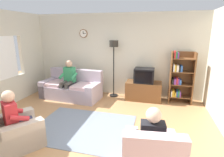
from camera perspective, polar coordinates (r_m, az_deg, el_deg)
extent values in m
plane|color=#B27F51|center=(4.10, -7.61, -16.57)|extent=(12.00, 12.00, 0.00)
cube|color=beige|center=(6.10, 1.37, 7.50)|extent=(6.20, 0.12, 2.70)
cylinder|color=brown|center=(6.32, -9.07, 13.95)|extent=(0.28, 0.03, 0.28)
cylinder|color=white|center=(6.31, -9.12, 13.95)|extent=(0.24, 0.01, 0.24)
cube|color=black|center=(6.30, -9.16, 14.22)|extent=(0.02, 0.01, 0.09)
cube|color=black|center=(6.29, -8.80, 13.96)|extent=(0.11, 0.01, 0.01)
cube|color=beige|center=(6.84, -24.04, 7.46)|extent=(0.12, 1.10, 1.20)
cube|color=#A899A8|center=(6.01, -12.90, -4.16)|extent=(1.97, 1.01, 0.42)
cube|color=#A899A8|center=(6.18, -11.37, 0.80)|extent=(1.91, 0.37, 0.48)
cube|color=#A899A8|center=(5.60, -5.63, -4.51)|extent=(0.29, 0.86, 0.56)
cube|color=#A899A8|center=(6.47, -19.25, -2.62)|extent=(0.29, 0.86, 0.56)
cube|color=beige|center=(5.65, -9.02, -2.43)|extent=(0.66, 0.73, 0.10)
cube|color=beige|center=(6.18, -17.21, -1.43)|extent=(0.66, 0.73, 0.10)
cube|color=brown|center=(5.79, 9.97, -3.89)|extent=(1.10, 0.56, 0.58)
cube|color=black|center=(6.03, 10.19, -2.85)|extent=(1.10, 0.04, 0.03)
cube|color=black|center=(5.63, 10.19, 0.98)|extent=(0.60, 0.48, 0.44)
cube|color=black|center=(5.39, 9.98, 0.38)|extent=(0.50, 0.01, 0.36)
cube|color=brown|center=(5.71, 18.05, 0.37)|extent=(0.04, 0.36, 1.55)
cube|color=brown|center=(5.79, 24.37, -0.05)|extent=(0.04, 0.36, 1.55)
cube|color=brown|center=(5.90, 21.06, 0.56)|extent=(0.64, 0.02, 1.55)
cube|color=brown|center=(5.90, 20.71, -5.31)|extent=(0.60, 0.34, 0.02)
cube|color=silver|center=(5.83, 18.34, -4.34)|extent=(0.03, 0.28, 0.17)
cube|color=gold|center=(5.83, 18.83, -4.28)|extent=(0.05, 0.28, 0.19)
cube|color=gold|center=(5.84, 19.40, -4.52)|extent=(0.04, 0.28, 0.14)
cube|color=#2D59A5|center=(5.84, 19.87, -4.40)|extent=(0.04, 0.28, 0.18)
cube|color=#267F4C|center=(5.84, 20.37, -4.34)|extent=(0.04, 0.28, 0.20)
cube|color=#72338C|center=(5.85, 20.75, -4.52)|extent=(0.03, 0.28, 0.16)
cube|color=brown|center=(5.79, 21.05, -1.70)|extent=(0.60, 0.34, 0.02)
cube|color=black|center=(5.72, 18.72, -0.67)|extent=(0.05, 0.28, 0.17)
cube|color=#72338C|center=(5.72, 19.36, -0.72)|extent=(0.06, 0.28, 0.17)
cube|color=red|center=(5.72, 19.91, -0.60)|extent=(0.03, 0.28, 0.20)
cube|color=#72338C|center=(5.73, 20.30, -0.75)|extent=(0.04, 0.28, 0.17)
cube|color=#2D59A5|center=(5.74, 20.83, -0.90)|extent=(0.05, 0.28, 0.15)
cube|color=brown|center=(5.69, 21.41, 2.04)|extent=(0.60, 0.34, 0.02)
cube|color=silver|center=(5.63, 19.05, 3.34)|extent=(0.04, 0.28, 0.21)
cube|color=gold|center=(5.63, 19.50, 3.23)|extent=(0.04, 0.28, 0.20)
cube|color=silver|center=(5.64, 20.09, 3.16)|extent=(0.06, 0.28, 0.19)
cube|color=black|center=(5.65, 20.61, 2.94)|extent=(0.03, 0.28, 0.15)
cube|color=#2D59A5|center=(5.65, 21.15, 3.03)|extent=(0.05, 0.28, 0.18)
cube|color=brown|center=(5.63, 21.79, 5.89)|extent=(0.60, 0.34, 0.02)
cube|color=red|center=(5.57, 19.36, 7.23)|extent=(0.04, 0.28, 0.21)
cube|color=#267F4C|center=(5.57, 19.82, 7.10)|extent=(0.03, 0.28, 0.19)
cube|color=#72338C|center=(5.58, 20.26, 6.91)|extent=(0.03, 0.28, 0.16)
cylinder|color=black|center=(6.12, 0.52, -5.35)|extent=(0.28, 0.28, 0.03)
cylinder|color=black|center=(5.89, 0.54, 2.30)|extent=(0.04, 0.04, 1.70)
cylinder|color=black|center=(5.76, 0.56, 11.07)|extent=(0.28, 0.28, 0.20)
cube|color=#BCAD99|center=(4.01, -28.05, -15.84)|extent=(1.14, 1.15, 0.40)
cube|color=#BCAD99|center=(4.24, -28.85, -13.02)|extent=(0.62, 0.77, 0.56)
cube|color=#BCAD99|center=(3.72, -26.81, -16.77)|extent=(0.62, 0.77, 0.56)
cube|color=beige|center=(2.49, 13.32, -22.09)|extent=(0.82, 0.27, 0.50)
cube|color=beige|center=(3.01, 5.94, -23.17)|extent=(0.29, 0.82, 0.56)
cube|color=slate|center=(4.29, -8.99, -15.06)|extent=(2.20, 1.70, 0.01)
cube|color=#338C59|center=(5.92, -13.31, 1.26)|extent=(0.36, 0.23, 0.48)
sphere|color=tan|center=(5.84, -13.57, 4.57)|extent=(0.22, 0.22, 0.22)
cylinder|color=#4C4742|center=(5.78, -13.43, -1.55)|extent=(0.16, 0.39, 0.13)
cylinder|color=#4C4742|center=(5.87, -14.91, -1.37)|extent=(0.16, 0.39, 0.13)
cylinder|color=#4C4742|center=(5.71, -14.29, -4.75)|extent=(0.12, 0.12, 0.52)
cylinder|color=#4C4742|center=(5.81, -15.77, -4.51)|extent=(0.12, 0.12, 0.52)
cylinder|color=#338C59|center=(5.73, -12.07, 0.68)|extent=(0.12, 0.34, 0.20)
cylinder|color=#338C59|center=(5.96, -15.52, 1.00)|extent=(0.12, 0.34, 0.20)
cube|color=red|center=(3.80, -29.64, -9.97)|extent=(0.39, 0.36, 0.48)
sphere|color=#D8AD8C|center=(3.68, -30.18, -4.96)|extent=(0.22, 0.22, 0.22)
cylinder|color=#2D334C|center=(4.01, -26.75, -12.10)|extent=(0.33, 0.39, 0.13)
cylinder|color=#2D334C|center=(3.85, -26.08, -13.15)|extent=(0.33, 0.39, 0.13)
cylinder|color=#2D334C|center=(4.15, -23.78, -14.27)|extent=(0.15, 0.15, 0.40)
cylinder|color=#2D334C|center=(3.99, -22.99, -15.35)|extent=(0.15, 0.15, 0.40)
cylinder|color=red|center=(4.02, -28.80, -8.88)|extent=(0.26, 0.32, 0.20)
cylinder|color=red|center=(3.64, -27.37, -11.13)|extent=(0.26, 0.32, 0.20)
cube|color=black|center=(2.75, 12.70, -17.93)|extent=(0.36, 0.24, 0.48)
sphere|color=beige|center=(2.59, 13.12, -11.27)|extent=(0.22, 0.22, 0.22)
cylinder|color=#4C4742|center=(3.03, 10.32, -19.80)|extent=(0.17, 0.39, 0.13)
cylinder|color=#4C4742|center=(3.05, 13.91, -19.81)|extent=(0.17, 0.39, 0.13)
cylinder|color=#4C4742|center=(3.31, 9.99, -21.07)|extent=(0.12, 0.12, 0.40)
cylinder|color=#4C4742|center=(3.33, 13.31, -21.09)|extent=(0.12, 0.12, 0.40)
cylinder|color=black|center=(2.83, 8.07, -17.11)|extent=(0.13, 0.34, 0.20)
cylinder|color=black|center=(2.87, 16.88, -17.17)|extent=(0.13, 0.34, 0.20)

